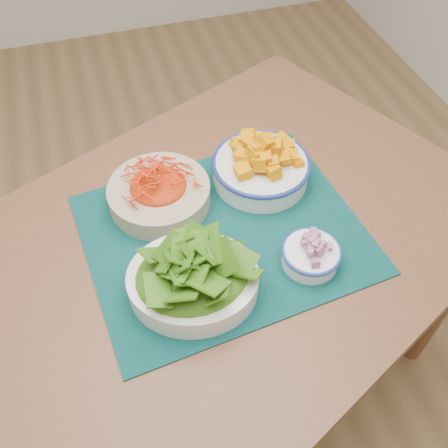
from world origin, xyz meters
name	(u,v)px	position (x,y,z in m)	size (l,w,h in m)	color
ground	(146,313)	(0.00, 0.00, 0.00)	(4.00, 4.00, 0.00)	#987549
table	(211,268)	(0.17, -0.32, 0.66)	(1.51, 1.30, 0.75)	brown
placemat	(224,233)	(0.20, -0.31, 0.75)	(0.58, 0.47, 0.00)	#032A2A
carrot_bowl	(159,190)	(0.09, -0.18, 0.79)	(0.26, 0.26, 0.09)	#BEAE8D
squash_bowl	(261,164)	(0.33, -0.18, 0.80)	(0.23, 0.23, 0.11)	white
lettuce_bowl	(193,275)	(0.10, -0.43, 0.81)	(0.30, 0.27, 0.11)	white
onion_bowl	(311,253)	(0.35, -0.43, 0.78)	(0.13, 0.13, 0.06)	white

